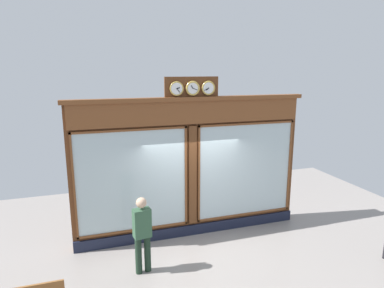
% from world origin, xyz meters
% --- Properties ---
extents(shop_facade, '(6.03, 0.42, 4.08)m').
position_xyz_m(shop_facade, '(-0.00, -0.13, 1.82)').
color(shop_facade, '#5B3319').
rests_on(shop_facade, ground_plane).
extents(pedestrian, '(0.39, 0.27, 1.69)m').
position_xyz_m(pedestrian, '(1.51, 1.28, 0.93)').
color(pedestrian, '#1C2F21').
rests_on(pedestrian, ground_plane).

